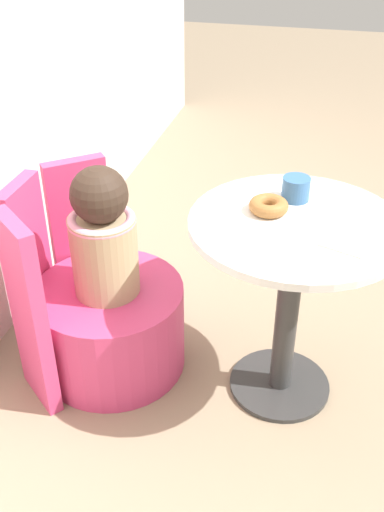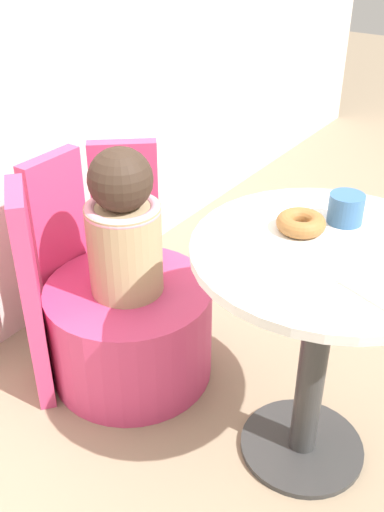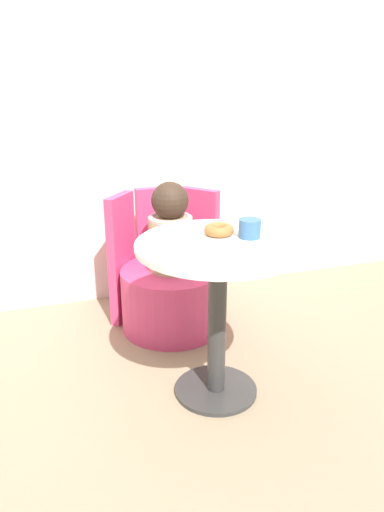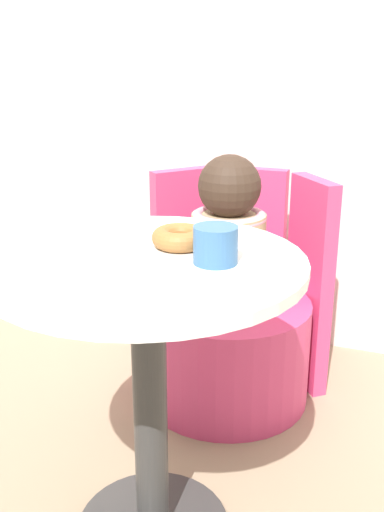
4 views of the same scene
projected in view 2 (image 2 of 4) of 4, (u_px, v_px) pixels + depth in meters
The scene contains 8 objects.
ground_plane at pixel (281, 464), 1.74m from camera, with size 12.00×12.00×0.00m, color gray.
round_table at pixel (321, 309), 1.52m from camera, with size 0.67×0.67×0.70m.
tub_chair at pixel (131, 330), 1.99m from camera, with size 0.54×0.54×0.34m.
booth_backrest at pixel (76, 262), 2.00m from camera, with size 0.64×0.23×0.72m.
child_figure at pixel (124, 227), 1.79m from camera, with size 0.23×0.23×0.47m.
donut at pixel (301, 223), 1.48m from camera, with size 0.12×0.12×0.04m.
cup at pixel (345, 208), 1.51m from camera, with size 0.09×0.09×0.08m.
paper_napkin at pixel (381, 284), 1.29m from camera, with size 0.17×0.17×0.01m.
Camera 2 is at (-1.10, -0.45, 1.42)m, focal length 42.00 mm.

